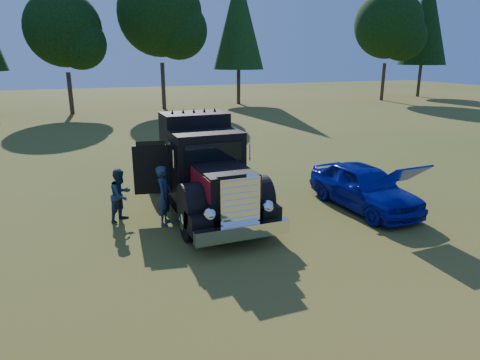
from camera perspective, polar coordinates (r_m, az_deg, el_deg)
name	(u,v)px	position (r m, az deg, el deg)	size (l,w,h in m)	color
ground	(252,240)	(11.60, 1.60, -7.94)	(120.00, 120.00, 0.00)	#3E591A
treeline	(86,14)	(36.90, -19.86, 20.14)	(72.10, 24.04, 13.84)	#2D2116
diamond_t_truck	(203,171)	(13.41, -4.97, 1.18)	(3.37, 7.16, 3.00)	black
hotrod_coupe	(364,186)	(14.24, 16.21, -0.84)	(1.87, 4.34, 1.89)	#063694
spectator_near	(164,195)	(12.53, -10.06, -2.03)	(0.64, 0.42, 1.75)	#21264E
spectator_far	(121,195)	(13.12, -15.60, -1.93)	(0.77, 0.60, 1.59)	#21374F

